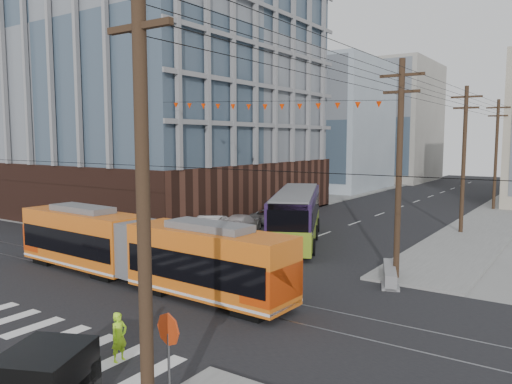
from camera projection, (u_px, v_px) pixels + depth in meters
ground at (110, 310)px, 20.87m from camera, size 160.00×160.00×0.00m
office_building at (142, 68)px, 50.55m from camera, size 30.00×25.00×28.60m
bg_bldg_nw_near at (317, 126)px, 72.27m from camera, size 18.00×16.00×18.00m
bg_bldg_nw_far at (384, 123)px, 87.01m from camera, size 16.00×18.00×20.00m
utility_pole_near at (143, 215)px, 10.63m from camera, size 0.30×0.30×11.00m
streetcar at (139, 250)px, 24.62m from camera, size 17.47×3.20×3.35m
city_bus at (296, 215)px, 34.76m from camera, size 7.88×12.74×3.62m
parked_car_silver at (214, 226)px, 36.11m from camera, size 3.27×5.40×1.68m
parked_car_white at (241, 223)px, 37.98m from camera, size 3.31×5.28×1.43m
parked_car_grey at (271, 216)px, 42.35m from camera, size 2.25×4.49×1.22m
pedestrian at (119, 337)px, 15.92m from camera, size 0.41×0.60×1.61m
stop_sign at (169, 374)px, 12.23m from camera, size 0.95×0.95×2.72m
jersey_barrier at (390, 274)px, 25.02m from camera, size 2.08×3.74×0.74m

